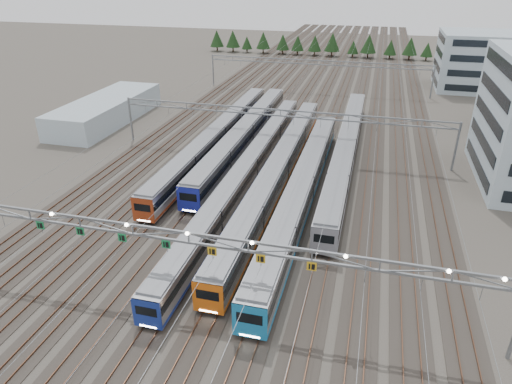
% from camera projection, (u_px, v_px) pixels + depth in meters
% --- Properties ---
extents(ground, '(400.00, 400.00, 0.00)m').
position_uv_depth(ground, '(194.00, 301.00, 44.39)').
color(ground, '#47423A').
rests_on(ground, ground).
extents(track_bed, '(54.00, 260.00, 5.42)m').
position_uv_depth(track_bed, '(324.00, 73.00, 130.22)').
color(track_bed, '#2D2823').
rests_on(track_bed, ground).
extents(train_a, '(2.97, 56.66, 3.87)m').
position_uv_depth(train_a, '(218.00, 136.00, 80.59)').
color(train_a, black).
rests_on(train_a, ground).
extents(train_b, '(3.19, 52.30, 4.16)m').
position_uv_depth(train_b, '(245.00, 135.00, 80.87)').
color(train_b, black).
rests_on(train_b, ground).
extents(train_c, '(2.76, 66.24, 3.60)m').
position_uv_depth(train_c, '(248.00, 168.00, 68.26)').
color(train_c, black).
rests_on(train_c, ground).
extents(train_d, '(3.01, 61.14, 3.93)m').
position_uv_depth(train_d, '(279.00, 169.00, 67.68)').
color(train_d, black).
rests_on(train_d, ground).
extents(train_e, '(3.13, 53.74, 4.08)m').
position_uv_depth(train_e, '(302.00, 188.00, 61.64)').
color(train_e, black).
rests_on(train_e, ground).
extents(train_f, '(3.06, 58.60, 3.99)m').
position_uv_depth(train_f, '(346.00, 149.00, 74.94)').
color(train_f, black).
rests_on(train_f, ground).
extents(gantry_near, '(56.36, 0.61, 8.08)m').
position_uv_depth(gantry_near, '(188.00, 240.00, 41.13)').
color(gantry_near, gray).
rests_on(gantry_near, ground).
extents(gantry_mid, '(56.36, 0.36, 8.00)m').
position_uv_depth(gantry_mid, '(280.00, 118.00, 76.13)').
color(gantry_mid, gray).
rests_on(gantry_mid, ground).
extents(gantry_far, '(56.36, 0.36, 8.00)m').
position_uv_depth(gantry_far, '(317.00, 66.00, 115.06)').
color(gantry_far, gray).
rests_on(gantry_far, ground).
extents(depot_bldg_north, '(22.00, 18.00, 14.17)m').
position_uv_depth(depot_bldg_north, '(483.00, 61.00, 117.20)').
color(depot_bldg_north, '#A9C0CA').
rests_on(depot_bldg_north, ground).
extents(west_shed, '(10.00, 30.00, 4.74)m').
position_uv_depth(west_shed, '(106.00, 110.00, 94.44)').
color(west_shed, '#A9C0CA').
rests_on(west_shed, ground).
extents(treeline, '(87.50, 5.60, 7.02)m').
position_uv_depth(treeline, '(325.00, 44.00, 161.15)').
color(treeline, '#332114').
rests_on(treeline, ground).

